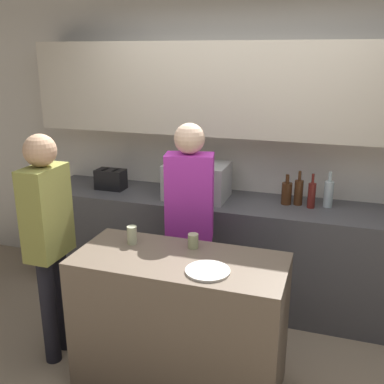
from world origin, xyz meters
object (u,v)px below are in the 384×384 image
Objects in this scene: toaster at (111,179)px; person_center at (48,231)px; bottle_2 at (312,195)px; cup_1 at (132,235)px; microwave at (197,181)px; plate_on_island at (208,271)px; bottle_3 at (329,193)px; bottle_0 at (287,193)px; bottle_1 at (299,192)px; person_left at (190,215)px; cup_0 at (193,241)px.

toaster is 1.14m from person_center.
bottle_2 is 1.51m from cup_1.
microwave is 2.00× the size of plate_on_island.
toaster is at bearing 179.89° from microwave.
bottle_2 is at bearing -152.85° from bottle_3.
bottle_0 is at bearing 51.51° from cup_1.
person_left is (-0.71, -0.66, -0.05)m from bottle_1.
person_left is at bearing 124.31° from person_center.
bottle_2 is at bearing -8.46° from bottle_0.
toaster is 0.92× the size of bottle_1.
cup_0 is (0.28, -0.96, -0.12)m from microwave.
plate_on_island is at bearing 83.93° from person_center.
bottle_2 is at bearing -23.08° from bottle_1.
bottle_0 is 0.10m from bottle_1.
microwave is 0.60m from person_left.
microwave is 1.08m from bottle_3.
bottle_2 reaches higher than toaster.
bottle_2 reaches higher than bottle_0.
bottle_1 is 0.96× the size of bottle_3.
bottle_3 is 3.14× the size of cup_0.
bottle_3 is at bearing -156.49° from person_left.
bottle_2 is (1.77, 0.04, 0.02)m from toaster.
microwave is at bearing 83.24° from cup_1.
cup_0 is (-0.18, 0.30, 0.04)m from plate_on_island.
microwave is 1.86× the size of bottle_2.
bottle_3 is at bearing 53.27° from cup_0.
bottle_1 reaches higher than cup_1.
person_center is (-0.97, -0.17, 0.01)m from cup_0.
bottle_0 reaches higher than cup_0.
cup_0 is at bearing -123.73° from bottle_2.
person_center reaches higher than bottle_2.
cup_0 is at bearing 9.00° from cup_1.
cup_0 is at bearing -114.42° from bottle_0.
person_center is at bearing 173.75° from plate_on_island.
microwave is 2.08× the size of bottle_0.
bottle_2 is 3.01× the size of cup_0.
plate_on_island is 0.35m from cup_0.
person_left is at bearing -144.33° from bottle_3.
plate_on_island is (-0.38, -1.34, -0.11)m from bottle_1.
bottle_0 reaches higher than plate_on_island.
bottle_0 is 0.89× the size of bottle_2.
bottle_0 is (1.57, 0.07, 0.01)m from toaster.
plate_on_island is at bearing -102.02° from bottle_0.
microwave reaches higher than cup_0.
microwave reaches higher than bottle_2.
bottle_3 is (0.13, 0.07, 0.00)m from bottle_2.
cup_0 is 0.06× the size of person_left.
microwave is at bearing -174.37° from bottle_1.
bottle_3 reaches higher than cup_0.
bottle_1 is 0.23m from bottle_3.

